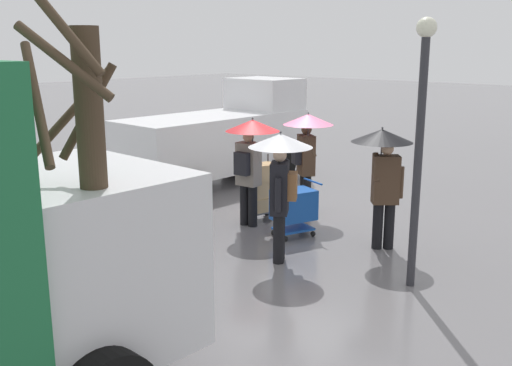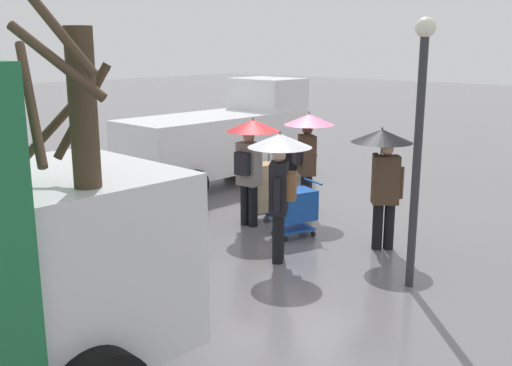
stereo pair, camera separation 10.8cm
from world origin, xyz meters
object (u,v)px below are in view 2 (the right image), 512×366
Objects in this scene: pedestrian_black_side at (308,140)px; shopping_cart_vendor at (294,207)px; pedestrian_white_side at (280,167)px; street_lamp at (419,127)px; pedestrian_pink_side at (251,148)px; cargo_van_parked_right at (224,136)px; hand_dolly_boxes at (263,189)px; bare_tree_near at (87,218)px; pedestrian_far_side at (383,161)px.

shopping_cart_vendor is at bearing 118.04° from pedestrian_black_side.
pedestrian_white_side is 0.56× the size of street_lamp.
shopping_cart_vendor is at bearing -176.86° from pedestrian_pink_side.
cargo_van_parked_right is 4.12× the size of hand_dolly_boxes.
cargo_van_parked_right is at bearing -33.65° from hand_dolly_boxes.
bare_tree_near is 4.94m from street_lamp.
bare_tree_near is (-1.41, 4.44, 0.43)m from pedestrian_white_side.
pedestrian_far_side reaches higher than hand_dolly_boxes.
pedestrian_far_side is at bearing -178.49° from hand_dolly_boxes.
street_lamp is at bearing 170.13° from pedestrian_pink_side.
pedestrian_pink_side is at bearing 11.07° from pedestrian_far_side.
shopping_cart_vendor is 1.89m from pedestrian_black_side.
hand_dolly_boxes is at bearing -15.91° from street_lamp.
bare_tree_near is (-2.76, 7.00, 0.43)m from pedestrian_black_side.
pedestrian_black_side is at bearing -61.96° from shopping_cart_vendor.
hand_dolly_boxes is (1.08, -0.38, 0.10)m from shopping_cart_vendor.
pedestrian_black_side is 1.00× the size of pedestrian_far_side.
hand_dolly_boxes is at bearing -81.35° from pedestrian_pink_side.
pedestrian_white_side is (-1.60, 1.09, 0.00)m from pedestrian_pink_side.
pedestrian_white_side is at bearing 143.11° from cargo_van_parked_right.
shopping_cart_vendor is at bearing -62.77° from pedestrian_white_side.
bare_tree_near is at bearing 117.35° from hand_dolly_boxes.
cargo_van_parked_right is 5.19× the size of shopping_cart_vendor.
cargo_van_parked_right is 3.80m from hand_dolly_boxes.
pedestrian_white_side reaches higher than hand_dolly_boxes.
bare_tree_near is (-2.00, 5.58, 1.43)m from shopping_cart_vendor.
bare_tree_near is at bearing 111.49° from pedestrian_black_side.
hand_dolly_boxes is 0.61× the size of pedestrian_black_side.
shopping_cart_vendor is at bearing -70.28° from bare_tree_near.
cargo_van_parked_right is 6.13m from pedestrian_far_side.
street_lamp reaches higher than pedestrian_white_side.
pedestrian_far_side is (-2.58, -0.50, 0.00)m from pedestrian_pink_side.
street_lamp is at bearing 164.09° from hand_dolly_boxes.
pedestrian_far_side is at bearing -168.93° from pedestrian_pink_side.
cargo_van_parked_right reaches higher than pedestrian_pink_side.
pedestrian_black_side and pedestrian_far_side have the same top height.
street_lamp reaches higher than cargo_van_parked_right.
bare_tree_near reaches higher than pedestrian_far_side.
cargo_van_parked_right is 6.02m from pedestrian_white_side.
hand_dolly_boxes is at bearing -62.65° from bare_tree_near.
pedestrian_pink_side and pedestrian_far_side have the same top height.
street_lamp is at bearing 165.46° from shopping_cart_vendor.
shopping_cart_vendor is at bearing 160.70° from hand_dolly_boxes.
pedestrian_far_side is at bearing 157.26° from pedestrian_black_side.
cargo_van_parked_right reaches higher than pedestrian_far_side.
shopping_cart_vendor is 0.27× the size of street_lamp.
pedestrian_black_side is at bearing -100.01° from pedestrian_pink_side.
pedestrian_pink_side is at bearing 98.65° from hand_dolly_boxes.
street_lamp is (-0.73, -4.87, 0.37)m from bare_tree_near.
pedestrian_pink_side reaches higher than hand_dolly_boxes.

